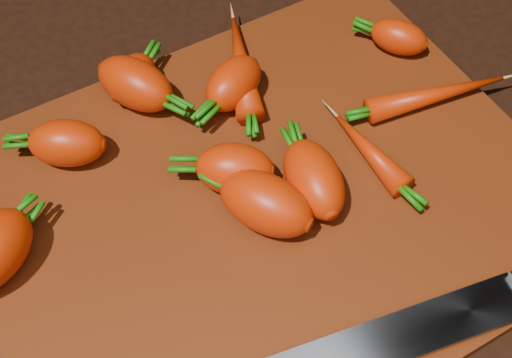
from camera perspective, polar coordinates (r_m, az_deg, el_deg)
ground at (r=0.63m, az=0.45°, el=-2.46°), size 2.00×2.00×0.01m
cutting_board at (r=0.63m, az=0.46°, el=-1.92°), size 0.50×0.40×0.01m
carrot_1 at (r=0.61m, az=-1.74°, el=0.81°), size 0.08×0.08×0.05m
carrot_2 at (r=0.68m, az=-9.64°, el=7.52°), size 0.08×0.09×0.05m
carrot_3 at (r=0.59m, az=0.79°, el=-1.96°), size 0.08×0.10×0.05m
carrot_4 at (r=0.68m, az=-1.81°, el=7.67°), size 0.08×0.07×0.04m
carrot_5 at (r=0.69m, az=-9.89°, el=7.94°), size 0.07×0.06×0.04m
carrot_6 at (r=0.74m, az=11.36°, el=11.07°), size 0.06×0.07×0.03m
carrot_7 at (r=0.70m, az=-1.17°, el=9.10°), size 0.08×0.13×0.03m
carrot_8 at (r=0.70m, az=14.26°, el=6.56°), size 0.14×0.05×0.02m
carrot_9 at (r=0.64m, az=9.08°, el=2.21°), size 0.03×0.10×0.02m
carrot_10 at (r=0.61m, az=4.64°, el=0.01°), size 0.06×0.09×0.05m
carrot_11 at (r=0.65m, az=-14.91°, el=2.79°), size 0.08×0.07×0.04m
knife at (r=0.57m, az=13.20°, el=-11.56°), size 0.35×0.09×0.02m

